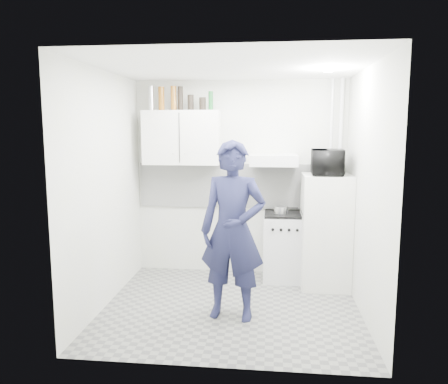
# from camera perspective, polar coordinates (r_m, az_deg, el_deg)

# --- Properties ---
(floor) EXTENTS (2.80, 2.80, 0.00)m
(floor) POSITION_cam_1_polar(r_m,az_deg,el_deg) (5.02, 0.94, -14.79)
(floor) COLOR slate
(floor) RESTS_ON ground
(ceiling) EXTENTS (2.80, 2.80, 0.00)m
(ceiling) POSITION_cam_1_polar(r_m,az_deg,el_deg) (4.66, 1.01, 16.08)
(ceiling) COLOR white
(ceiling) RESTS_ON wall_back
(wall_back) EXTENTS (2.80, 0.00, 2.80)m
(wall_back) POSITION_cam_1_polar(r_m,az_deg,el_deg) (5.90, 2.08, 1.79)
(wall_back) COLOR silver
(wall_back) RESTS_ON floor
(wall_left) EXTENTS (0.00, 2.60, 2.60)m
(wall_left) POSITION_cam_1_polar(r_m,az_deg,el_deg) (4.99, -15.25, 0.30)
(wall_left) COLOR silver
(wall_left) RESTS_ON floor
(wall_right) EXTENTS (0.00, 2.60, 2.60)m
(wall_right) POSITION_cam_1_polar(r_m,az_deg,el_deg) (4.75, 18.04, -0.21)
(wall_right) COLOR silver
(wall_right) RESTS_ON floor
(person) EXTENTS (0.73, 0.53, 1.86)m
(person) POSITION_cam_1_polar(r_m,az_deg,el_deg) (4.50, 1.15, -5.07)
(person) COLOR #191B3B
(person) RESTS_ON floor
(stove) EXTENTS (0.53, 0.53, 0.85)m
(stove) POSITION_cam_1_polar(r_m,az_deg,el_deg) (5.81, 7.83, -7.17)
(stove) COLOR silver
(stove) RESTS_ON floor
(fridge) EXTENTS (0.59, 0.59, 1.41)m
(fridge) POSITION_cam_1_polar(r_m,az_deg,el_deg) (5.58, 13.08, -5.00)
(fridge) COLOR silver
(fridge) RESTS_ON floor
(stove_top) EXTENTS (0.51, 0.51, 0.03)m
(stove_top) POSITION_cam_1_polar(r_m,az_deg,el_deg) (5.71, 7.92, -2.89)
(stove_top) COLOR black
(stove_top) RESTS_ON stove
(saucepan) EXTENTS (0.17, 0.17, 0.09)m
(saucepan) POSITION_cam_1_polar(r_m,az_deg,el_deg) (5.66, 7.44, -2.32)
(saucepan) COLOR silver
(saucepan) RESTS_ON stove_top
(microwave) EXTENTS (0.57, 0.40, 0.31)m
(microwave) POSITION_cam_1_polar(r_m,az_deg,el_deg) (5.45, 13.38, 3.82)
(microwave) COLOR black
(microwave) RESTS_ON fridge
(bottle_a) EXTENTS (0.07, 0.07, 0.32)m
(bottle_a) POSITION_cam_1_polar(r_m,az_deg,el_deg) (5.90, -9.48, 11.97)
(bottle_a) COLOR silver
(bottle_a) RESTS_ON upper_cabinet
(bottle_b) EXTENTS (0.08, 0.08, 0.31)m
(bottle_b) POSITION_cam_1_polar(r_m,az_deg,el_deg) (5.87, -8.18, 11.97)
(bottle_b) COLOR brown
(bottle_b) RESTS_ON upper_cabinet
(bottle_c) EXTENTS (0.08, 0.08, 0.31)m
(bottle_c) POSITION_cam_1_polar(r_m,az_deg,el_deg) (5.83, -6.60, 12.05)
(bottle_c) COLOR brown
(bottle_c) RESTS_ON upper_cabinet
(bottle_d) EXTENTS (0.07, 0.07, 0.31)m
(bottle_d) POSITION_cam_1_polar(r_m,az_deg,el_deg) (5.81, -5.73, 12.06)
(bottle_d) COLOR black
(bottle_d) RESTS_ON upper_cabinet
(canister_a) EXTENTS (0.08, 0.08, 0.20)m
(canister_a) POSITION_cam_1_polar(r_m,az_deg,el_deg) (5.78, -4.38, 11.56)
(canister_a) COLOR black
(canister_a) RESTS_ON upper_cabinet
(canister_b) EXTENTS (0.09, 0.09, 0.17)m
(canister_b) POSITION_cam_1_polar(r_m,az_deg,el_deg) (5.75, -2.82, 11.42)
(canister_b) COLOR black
(canister_b) RESTS_ON upper_cabinet
(bottle_e) EXTENTS (0.06, 0.06, 0.24)m
(bottle_e) POSITION_cam_1_polar(r_m,az_deg,el_deg) (5.74, -1.74, 11.81)
(bottle_e) COLOR #144C1E
(bottle_e) RESTS_ON upper_cabinet
(upper_cabinet) EXTENTS (1.00, 0.35, 0.70)m
(upper_cabinet) POSITION_cam_1_polar(r_m,az_deg,el_deg) (5.79, -5.49, 7.09)
(upper_cabinet) COLOR silver
(upper_cabinet) RESTS_ON wall_back
(range_hood) EXTENTS (0.60, 0.50, 0.14)m
(range_hood) POSITION_cam_1_polar(r_m,az_deg,el_deg) (5.61, 6.51, 4.17)
(range_hood) COLOR silver
(range_hood) RESTS_ON wall_back
(backsplash) EXTENTS (2.74, 0.03, 0.60)m
(backsplash) POSITION_cam_1_polar(r_m,az_deg,el_deg) (5.90, 2.07, 0.81)
(backsplash) COLOR white
(backsplash) RESTS_ON wall_back
(pipe_a) EXTENTS (0.05, 0.05, 2.60)m
(pipe_a) POSITION_cam_1_polar(r_m,az_deg,el_deg) (5.87, 14.78, 1.49)
(pipe_a) COLOR silver
(pipe_a) RESTS_ON floor
(pipe_b) EXTENTS (0.04, 0.04, 2.60)m
(pipe_b) POSITION_cam_1_polar(r_m,az_deg,el_deg) (5.86, 13.62, 1.51)
(pipe_b) COLOR silver
(pipe_b) RESTS_ON floor
(ceiling_spot_fixture) EXTENTS (0.10, 0.10, 0.02)m
(ceiling_spot_fixture) POSITION_cam_1_polar(r_m,az_deg,el_deg) (4.87, 13.47, 15.17)
(ceiling_spot_fixture) COLOR white
(ceiling_spot_fixture) RESTS_ON ceiling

